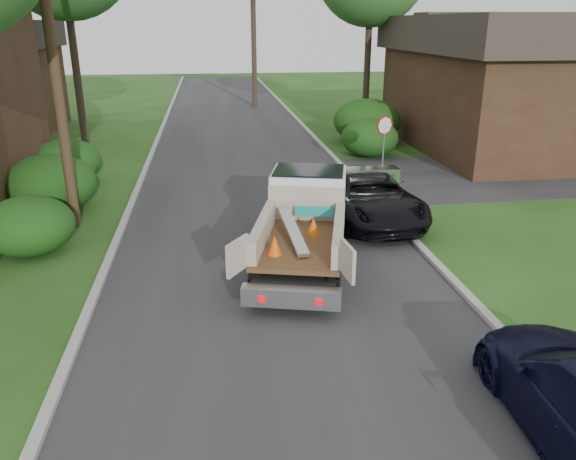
% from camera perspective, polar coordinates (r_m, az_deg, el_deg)
% --- Properties ---
extents(ground, '(120.00, 120.00, 0.00)m').
position_cam_1_polar(ground, '(13.01, -1.02, -5.88)').
color(ground, '#224513').
rests_on(ground, ground).
extents(road, '(8.00, 90.00, 0.02)m').
position_cam_1_polar(road, '(22.38, -4.16, 5.38)').
color(road, '#28282B').
rests_on(road, ground).
extents(side_street, '(16.00, 7.00, 0.02)m').
position_cam_1_polar(side_street, '(25.22, 24.47, 5.30)').
color(side_street, '#28282B').
rests_on(side_street, ground).
extents(curb_left, '(0.20, 90.00, 0.12)m').
position_cam_1_polar(curb_left, '(22.49, -14.68, 4.98)').
color(curb_left, '#9E9E99').
rests_on(curb_left, ground).
extents(curb_right, '(0.20, 90.00, 0.12)m').
position_cam_1_polar(curb_right, '(22.99, 6.13, 5.86)').
color(curb_right, '#9E9E99').
rests_on(curb_right, ground).
extents(stop_sign, '(0.71, 0.32, 2.48)m').
position_cam_1_polar(stop_sign, '(21.98, 9.75, 9.60)').
color(stop_sign, slate).
rests_on(stop_sign, ground).
extents(utility_pole, '(2.42, 1.25, 10.00)m').
position_cam_1_polar(utility_pole, '(17.08, -22.86, 16.90)').
color(utility_pole, '#382619').
rests_on(utility_pole, ground).
extents(house_right, '(9.72, 12.96, 6.20)m').
position_cam_1_polar(house_right, '(29.48, 21.96, 13.84)').
color(house_right, '#362116').
rests_on(house_right, ground).
extents(hedge_left_a, '(2.34, 2.34, 1.53)m').
position_cam_1_polar(hedge_left_a, '(16.15, -24.86, 0.41)').
color(hedge_left_a, '#0D3B0F').
rests_on(hedge_left_a, ground).
extents(hedge_left_b, '(2.86, 2.86, 1.87)m').
position_cam_1_polar(hedge_left_b, '(19.40, -23.03, 4.31)').
color(hedge_left_b, '#0D3B0F').
rests_on(hedge_left_b, ground).
extents(hedge_left_c, '(2.60, 2.60, 1.70)m').
position_cam_1_polar(hedge_left_c, '(22.79, -21.65, 6.46)').
color(hedge_left_c, '#0D3B0F').
rests_on(hedge_left_c, ground).
extents(hedge_right_a, '(2.60, 2.60, 1.70)m').
position_cam_1_polar(hedge_right_a, '(26.08, 8.28, 9.26)').
color(hedge_right_a, '#0D3B0F').
rests_on(hedge_right_a, ground).
extents(hedge_right_b, '(3.38, 3.38, 2.21)m').
position_cam_1_polar(hedge_right_b, '(29.07, 8.03, 10.90)').
color(hedge_right_b, '#0D3B0F').
rests_on(hedge_right_b, ground).
extents(flatbed_truck, '(3.54, 5.82, 2.06)m').
position_cam_1_polar(flatbed_truck, '(14.38, 1.79, 1.56)').
color(flatbed_truck, black).
rests_on(flatbed_truck, ground).
extents(black_pickup, '(2.90, 5.54, 1.49)m').
position_cam_1_polar(black_pickup, '(17.49, 7.98, 3.49)').
color(black_pickup, black).
rests_on(black_pickup, ground).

